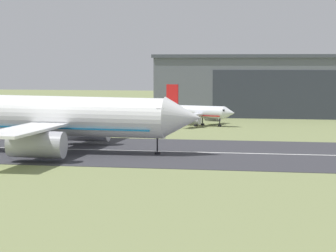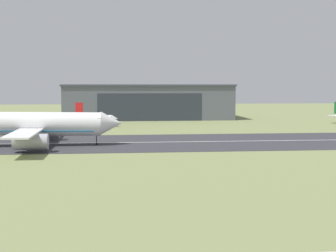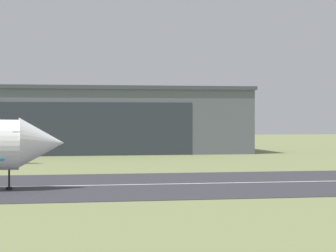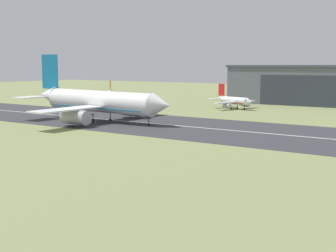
% 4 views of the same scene
% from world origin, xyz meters
% --- Properties ---
extents(ground_plane, '(666.05, 666.05, 0.00)m').
position_xyz_m(ground_plane, '(0.00, 59.56, 0.00)').
color(ground_plane, '#7A8451').
extents(runway_strip, '(426.05, 40.72, 0.06)m').
position_xyz_m(runway_strip, '(0.00, 119.12, 0.03)').
color(runway_strip, '#333338').
rests_on(runway_strip, ground_plane).
extents(runway_centreline, '(383.44, 0.70, 0.01)m').
position_xyz_m(runway_centreline, '(0.00, 119.12, 0.07)').
color(runway_centreline, silver).
rests_on(runway_centreline, runway_strip).
extents(hangar_building, '(79.87, 33.50, 16.55)m').
position_xyz_m(hangar_building, '(7.75, 214.70, 8.29)').
color(hangar_building, slate).
rests_on(hangar_building, ground_plane).
extents(airplane_landing, '(50.26, 51.15, 19.82)m').
position_xyz_m(airplane_landing, '(-29.75, 114.36, 5.71)').
color(airplane_landing, white).
rests_on(airplane_landing, ground_plane).
extents(airplane_parked_centre, '(19.03, 19.68, 9.37)m').
position_xyz_m(airplane_parked_centre, '(-15.18, 172.55, 3.11)').
color(airplane_parked_centre, silver).
rests_on(airplane_parked_centre, ground_plane).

